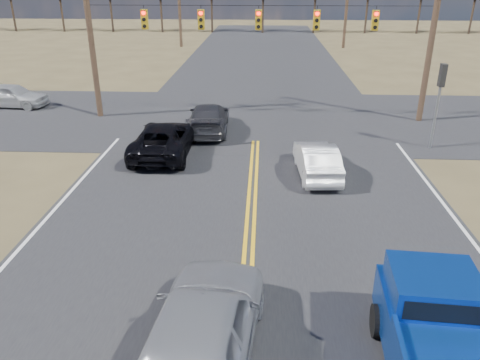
{
  "coord_description": "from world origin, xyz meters",
  "views": [
    {
      "loc": [
        0.35,
        -7.61,
        7.49
      ],
      "look_at": [
        -0.35,
        5.93,
        1.5
      ],
      "focal_mm": 35.0,
      "sensor_mm": 36.0,
      "label": 1
    }
  ],
  "objects_px": {
    "white_car_queue": "(317,159)",
    "cross_car_west": "(12,95)",
    "dgrey_car_queue": "(208,118)",
    "pickup_truck": "(444,356)",
    "black_suv": "(164,139)",
    "silver_suv": "(201,333)"
  },
  "relations": [
    {
      "from": "silver_suv",
      "to": "black_suv",
      "type": "xyz_separation_m",
      "value": [
        -3.26,
        12.44,
        -0.2
      ]
    },
    {
      "from": "white_car_queue",
      "to": "cross_car_west",
      "type": "bearing_deg",
      "value": -32.87
    },
    {
      "from": "pickup_truck",
      "to": "black_suv",
      "type": "xyz_separation_m",
      "value": [
        -7.88,
        12.84,
        -0.22
      ]
    },
    {
      "from": "pickup_truck",
      "to": "cross_car_west",
      "type": "bearing_deg",
      "value": 136.83
    },
    {
      "from": "pickup_truck",
      "to": "white_car_queue",
      "type": "bearing_deg",
      "value": 101.11
    },
    {
      "from": "dgrey_car_queue",
      "to": "white_car_queue",
      "type": "bearing_deg",
      "value": 129.74
    },
    {
      "from": "pickup_truck",
      "to": "cross_car_west",
      "type": "relative_size",
      "value": 1.27
    },
    {
      "from": "black_suv",
      "to": "cross_car_west",
      "type": "relative_size",
      "value": 1.24
    },
    {
      "from": "silver_suv",
      "to": "cross_car_west",
      "type": "bearing_deg",
      "value": -49.31
    },
    {
      "from": "white_car_queue",
      "to": "cross_car_west",
      "type": "relative_size",
      "value": 0.97
    },
    {
      "from": "pickup_truck",
      "to": "dgrey_car_queue",
      "type": "relative_size",
      "value": 1.09
    },
    {
      "from": "silver_suv",
      "to": "black_suv",
      "type": "height_order",
      "value": "silver_suv"
    },
    {
      "from": "pickup_truck",
      "to": "black_suv",
      "type": "distance_m",
      "value": 15.06
    },
    {
      "from": "dgrey_car_queue",
      "to": "cross_car_west",
      "type": "distance_m",
      "value": 13.18
    },
    {
      "from": "dgrey_car_queue",
      "to": "cross_car_west",
      "type": "bearing_deg",
      "value": -21.11
    },
    {
      "from": "white_car_queue",
      "to": "dgrey_car_queue",
      "type": "relative_size",
      "value": 0.83
    },
    {
      "from": "silver_suv",
      "to": "white_car_queue",
      "type": "xyz_separation_m",
      "value": [
        3.33,
        10.36,
        -0.26
      ]
    },
    {
      "from": "pickup_truck",
      "to": "black_suv",
      "type": "height_order",
      "value": "pickup_truck"
    },
    {
      "from": "dgrey_car_queue",
      "to": "cross_car_west",
      "type": "height_order",
      "value": "cross_car_west"
    },
    {
      "from": "silver_suv",
      "to": "white_car_queue",
      "type": "relative_size",
      "value": 1.34
    },
    {
      "from": "white_car_queue",
      "to": "dgrey_car_queue",
      "type": "xyz_separation_m",
      "value": [
        -4.99,
        5.5,
        0.04
      ]
    },
    {
      "from": "silver_suv",
      "to": "white_car_queue",
      "type": "bearing_deg",
      "value": -102.31
    }
  ]
}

